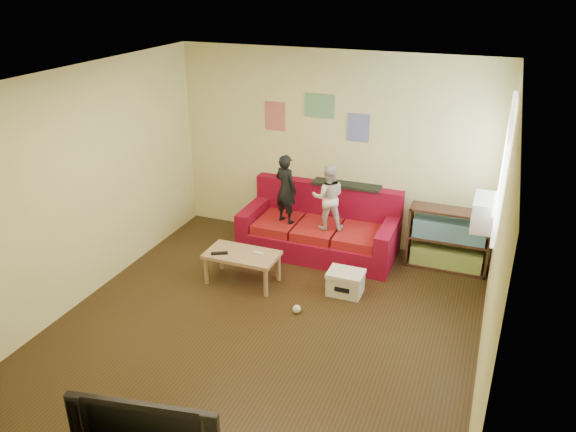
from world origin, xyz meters
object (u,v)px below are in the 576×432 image
(bookshelf, at_px, (448,242))
(file_box, at_px, (345,282))
(sofa, at_px, (321,230))
(child_a, at_px, (286,189))
(coffee_table, at_px, (242,257))
(television, at_px, (151,427))
(child_b, at_px, (328,197))

(bookshelf, distance_m, file_box, 1.55)
(sofa, height_order, child_a, child_a)
(coffee_table, bearing_deg, child_a, 79.55)
(file_box, distance_m, television, 3.42)
(child_a, relative_size, bookshelf, 0.92)
(child_b, xyz_separation_m, coffee_table, (-0.79, -1.02, -0.54))
(child_b, distance_m, coffee_table, 1.39)
(sofa, height_order, bookshelf, sofa)
(child_a, height_order, file_box, child_a)
(child_a, distance_m, coffee_table, 1.18)
(child_a, distance_m, child_b, 0.60)
(child_b, relative_size, television, 0.83)
(television, bearing_deg, coffee_table, 94.29)
(sofa, bearing_deg, bookshelf, 4.16)
(bookshelf, bearing_deg, file_box, -133.69)
(child_a, bearing_deg, file_box, 164.42)
(child_b, height_order, coffee_table, child_b)
(file_box, bearing_deg, sofa, 123.21)
(bookshelf, bearing_deg, child_a, -172.19)
(child_b, relative_size, file_box, 2.06)
(child_b, xyz_separation_m, television, (0.02, -4.15, -0.16))
(sofa, relative_size, bookshelf, 2.04)
(child_a, bearing_deg, bookshelf, -151.20)
(coffee_table, height_order, file_box, coffee_table)
(child_b, bearing_deg, coffee_table, 33.32)
(child_b, distance_m, file_box, 1.21)
(sofa, height_order, coffee_table, sofa)
(bookshelf, relative_size, file_box, 2.40)
(child_a, bearing_deg, coffee_table, 100.54)
(child_b, bearing_deg, bookshelf, 171.84)
(sofa, relative_size, coffee_table, 2.34)
(sofa, xyz_separation_m, file_box, (0.65, -0.99, -0.16))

